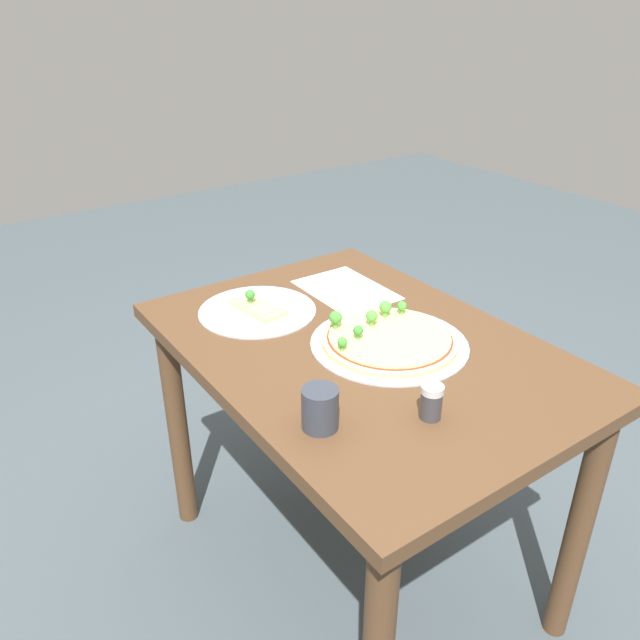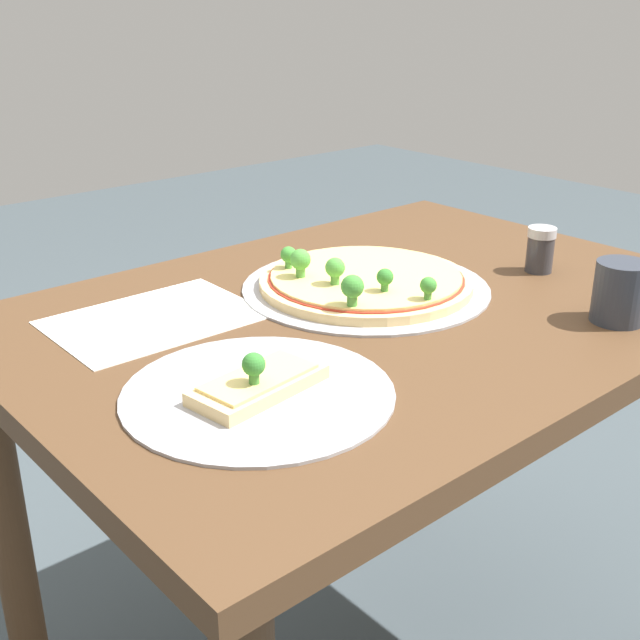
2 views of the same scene
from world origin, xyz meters
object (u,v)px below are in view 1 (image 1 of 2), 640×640
Objects in this scene: drinking_cup at (320,409)px; pizza_tray_slice at (257,309)px; pizza_tray_whole at (388,339)px; condiment_shaker at (431,402)px; dining_table at (360,385)px.

pizza_tray_slice is at bearing 163.54° from drinking_cup.
condiment_shaker is (0.28, -0.12, 0.02)m from pizza_tray_whole.
dining_table is at bearing 128.18° from drinking_cup.
pizza_tray_slice reaches higher than dining_table.
dining_table is 0.34m from pizza_tray_slice.
condiment_shaker is (0.10, 0.20, -0.01)m from drinking_cup.
pizza_tray_whole is (0.04, 0.05, 0.13)m from dining_table.
pizza_tray_slice is 0.53m from drinking_cup.
pizza_tray_slice is at bearing -152.65° from pizza_tray_whole.
drinking_cup is 1.16× the size of condiment_shaker.
drinking_cup is at bearing -16.46° from pizza_tray_slice.
pizza_tray_slice is 4.23× the size of condiment_shaker.
condiment_shaker is (0.61, 0.05, 0.03)m from pizza_tray_slice.
condiment_shaker is at bearing 63.25° from drinking_cup.
dining_table is at bearing 21.70° from pizza_tray_slice.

